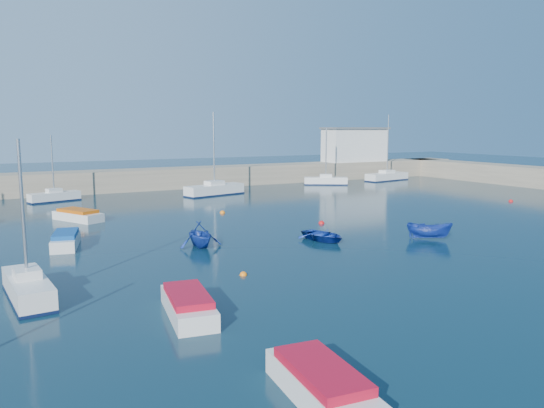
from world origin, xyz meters
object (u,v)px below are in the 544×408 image
sailboat_5 (54,196)px  sailboat_6 (215,189)px  dinghy_right (429,231)px  motorboat_3 (321,384)px  sailboat_1 (28,287)px  dinghy_left (200,234)px  motorboat_0 (188,305)px  motorboat_1 (66,240)px  dinghy_center (323,235)px  harbor_office (355,145)px  motorboat_2 (78,215)px  sailboat_8 (387,176)px  sailboat_7 (326,180)px

sailboat_5 → sailboat_6: (17.17, -2.92, 0.11)m
dinghy_right → motorboat_3: bearing=173.4°
sailboat_1 → dinghy_left: (10.77, 6.53, 0.26)m
sailboat_1 → motorboat_0: 7.96m
sailboat_6 → motorboat_1: (-18.98, -20.91, -0.18)m
motorboat_3 → dinghy_left: bearing=84.5°
motorboat_3 → dinghy_left: dinghy_left is taller
sailboat_1 → dinghy_center: size_ratio=2.05×
dinghy_center → dinghy_right: (6.89, -3.11, 0.23)m
harbor_office → dinghy_center: bearing=-129.5°
motorboat_1 → motorboat_2: bearing=90.9°
motorboat_3 → motorboat_0: bearing=102.5°
motorboat_0 → sailboat_8: bearing=50.6°
sailboat_7 → sailboat_8: 11.44m
dinghy_center → dinghy_right: dinghy_right is taller
sailboat_6 → motorboat_3: size_ratio=2.04×
dinghy_left → motorboat_3: bearing=-100.0°
harbor_office → sailboat_8: sailboat_8 is taller
motorboat_0 → sailboat_6: bearing=75.0°
dinghy_right → sailboat_1: bearing=137.5°
sailboat_7 → motorboat_1: bearing=153.7°
motorboat_0 → motorboat_2: motorboat_0 is taller
sailboat_7 → dinghy_center: (-20.80, -30.65, -0.22)m
sailboat_7 → dinghy_center: sailboat_7 is taller
sailboat_6 → sailboat_1: bearing=130.5°
dinghy_center → dinghy_left: size_ratio=1.11×
harbor_office → motorboat_1: (-46.38, -30.47, -4.61)m
sailboat_7 → harbor_office: bearing=-26.7°
harbor_office → sailboat_5: bearing=-171.5°
sailboat_1 → sailboat_7: bearing=36.4°
motorboat_3 → harbor_office: bearing=57.7°
motorboat_1 → sailboat_8: bearing=40.5°
sailboat_7 → motorboat_0: sailboat_7 is taller
sailboat_7 → motorboat_2: size_ratio=1.55×
sailboat_8 → motorboat_0: (-45.51, -41.12, -0.14)m
sailboat_8 → dinghy_left: sailboat_8 is taller
harbor_office → dinghy_left: 51.96m
motorboat_2 → sailboat_1: bearing=-132.0°
dinghy_left → sailboat_8: bearing=36.7°
sailboat_6 → motorboat_1: sailboat_6 is taller
sailboat_1 → motorboat_1: size_ratio=1.64×
sailboat_1 → dinghy_right: sailboat_1 is taller
sailboat_7 → motorboat_1: sailboat_7 is taller
harbor_office → motorboat_0: harbor_office is taller
motorboat_1 → dinghy_right: (22.98, -9.44, 0.12)m
sailboat_8 → motorboat_2: size_ratio=1.93×
sailboat_6 → motorboat_1: 28.24m
sailboat_8 → motorboat_2: (-46.09, -14.74, -0.16)m
harbor_office → motorboat_0: size_ratio=2.08×
dinghy_left → sailboat_5: bearing=103.1°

